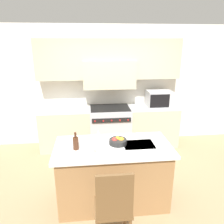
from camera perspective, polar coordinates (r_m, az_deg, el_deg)
ground_plane at (r=3.80m, az=2.16°, el=-20.01°), size 10.00×10.00×0.00m
back_cabinetry at (r=4.98m, az=-0.88°, el=9.22°), size 10.00×0.46×2.70m
back_counter at (r=5.03m, az=-0.55°, el=-3.91°), size 3.09×0.62×0.92m
range_stove at (r=5.01m, az=-0.53°, el=-3.95°), size 0.90×0.70×0.93m
microwave at (r=5.06m, az=12.20°, el=3.44°), size 0.55×0.42×0.36m
kitchen_island at (r=3.36m, az=0.27°, el=-15.76°), size 1.65×0.82×0.92m
island_chair at (r=2.65m, az=0.41°, el=-23.26°), size 0.42×0.40×1.05m
wine_bottle at (r=3.04m, az=-9.44°, el=-7.97°), size 0.08×0.08×0.25m
wine_glass_near at (r=2.86m, az=-4.82°, el=-8.60°), size 0.07×0.07×0.19m
wine_glass_far at (r=3.17m, az=-3.61°, el=-5.84°), size 0.07×0.07×0.19m
fruit_bowl at (r=3.17m, az=1.55°, el=-7.62°), size 0.26×0.26×0.10m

